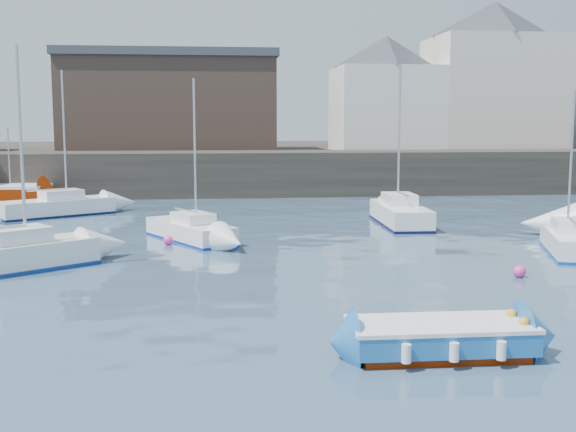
{
  "coord_description": "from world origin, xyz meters",
  "views": [
    {
      "loc": [
        -2.96,
        -15.23,
        5.12
      ],
      "look_at": [
        0.0,
        12.0,
        1.5
      ],
      "focal_mm": 45.0,
      "sensor_mm": 36.0,
      "label": 1
    }
  ],
  "objects": [
    {
      "name": "land_strip",
      "position": [
        0.0,
        53.0,
        1.4
      ],
      "size": [
        90.0,
        32.0,
        2.8
      ],
      "primitive_type": "cube",
      "color": "#28231E",
      "rests_on": "ground"
    },
    {
      "name": "buoy_mid",
      "position": [
        7.15,
        7.13,
        0.0
      ],
      "size": [
        0.42,
        0.42,
        0.42
      ],
      "primitive_type": "sphere",
      "color": "#F939A1",
      "rests_on": "ground"
    },
    {
      "name": "buoy_far",
      "position": [
        -4.72,
        14.72,
        0.0
      ],
      "size": [
        0.42,
        0.42,
        0.42
      ],
      "primitive_type": "sphere",
      "color": "#F939A1",
      "rests_on": "ground"
    },
    {
      "name": "quay_wall",
      "position": [
        0.0,
        35.0,
        1.5
      ],
      "size": [
        90.0,
        5.0,
        3.0
      ],
      "primitive_type": "cube",
      "color": "#28231E",
      "rests_on": "ground"
    },
    {
      "name": "sailboat_c",
      "position": [
        10.84,
        10.97,
        0.48
      ],
      "size": [
        2.89,
        5.0,
        6.27
      ],
      "color": "white",
      "rests_on": "ground"
    },
    {
      "name": "sailboat_f",
      "position": [
        6.41,
        19.45,
        0.55
      ],
      "size": [
        2.14,
        6.12,
        7.89
      ],
      "color": "white",
      "rests_on": "ground"
    },
    {
      "name": "sailboat_h",
      "position": [
        -11.24,
        24.72,
        0.51
      ],
      "size": [
        6.17,
        4.91,
        7.82
      ],
      "color": "white",
      "rests_on": "ground"
    },
    {
      "name": "sailboat_b",
      "position": [
        -3.82,
        15.75,
        0.45
      ],
      "size": [
        4.1,
        5.48,
        6.86
      ],
      "color": "white",
      "rests_on": "ground"
    },
    {
      "name": "bldg_east_a",
      "position": [
        20.0,
        42.0,
        8.81
      ],
      "size": [
        13.36,
        13.36,
        11.8
      ],
      "color": "beige",
      "rests_on": "land_strip"
    },
    {
      "name": "bldg_east_d",
      "position": [
        11.0,
        41.5,
        7.36
      ],
      "size": [
        11.14,
        11.14,
        8.95
      ],
      "color": "white",
      "rests_on": "land_strip"
    },
    {
      "name": "warehouse",
      "position": [
        -6.0,
        43.0,
        6.62
      ],
      "size": [
        16.4,
        10.4,
        7.6
      ],
      "color": "#3D2D26",
      "rests_on": "land_strip"
    },
    {
      "name": "water",
      "position": [
        0.0,
        0.0,
        0.0
      ],
      "size": [
        220.0,
        220.0,
        0.0
      ],
      "primitive_type": "plane",
      "color": "#2D4760",
      "rests_on": "ground"
    },
    {
      "name": "sailboat_a",
      "position": [
        -9.79,
        9.97,
        0.54
      ],
      "size": [
        5.83,
        5.06,
        7.66
      ],
      "color": "white",
      "rests_on": "ground"
    },
    {
      "name": "blue_dinghy",
      "position": [
        2.01,
        -0.39,
        0.42
      ],
      "size": [
        4.01,
        2.1,
        0.76
      ],
      "color": "#7F1E00",
      "rests_on": "ground"
    }
  ]
}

